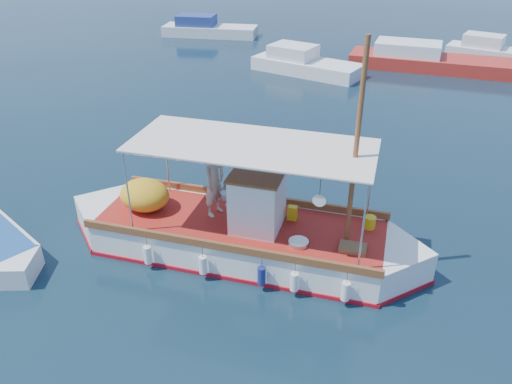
% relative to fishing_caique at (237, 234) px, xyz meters
% --- Properties ---
extents(ground, '(160.00, 160.00, 0.00)m').
position_rel_fishing_caique_xyz_m(ground, '(0.83, 0.74, -0.59)').
color(ground, black).
rests_on(ground, ground).
extents(fishing_caique, '(10.77, 4.14, 6.65)m').
position_rel_fishing_caique_xyz_m(fishing_caique, '(0.00, 0.00, 0.00)').
color(fishing_caique, white).
rests_on(fishing_caique, ground).
extents(bg_boat_nw, '(7.01, 3.32, 1.80)m').
position_rel_fishing_caique_xyz_m(bg_boat_nw, '(-4.82, 18.40, -0.10)').
color(bg_boat_nw, silver).
rests_on(bg_boat_nw, ground).
extents(bg_boat_n, '(10.21, 3.81, 1.80)m').
position_rel_fishing_caique_xyz_m(bg_boat_n, '(1.86, 22.55, -0.10)').
color(bg_boat_n, '#AB251C').
rests_on(bg_boat_n, ground).
extents(bg_boat_far_w, '(7.77, 4.19, 1.80)m').
position_rel_fishing_caique_xyz_m(bg_boat_far_w, '(-15.52, 24.98, -0.10)').
color(bg_boat_far_w, silver).
rests_on(bg_boat_far_w, ground).
extents(bg_boat_far_n, '(6.41, 2.82, 1.80)m').
position_rel_fishing_caique_xyz_m(bg_boat_far_n, '(5.61, 26.68, -0.10)').
color(bg_boat_far_n, silver).
rests_on(bg_boat_far_n, ground).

